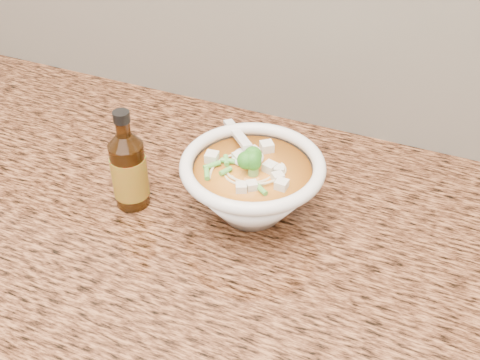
% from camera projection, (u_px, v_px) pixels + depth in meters
% --- Properties ---
extents(counter_slab, '(4.00, 0.68, 0.04)m').
position_uv_depth(counter_slab, '(217.00, 226.00, 0.93)').
color(counter_slab, '#915A35').
rests_on(counter_slab, cabinet).
extents(soup_bowl, '(0.22, 0.22, 0.12)m').
position_uv_depth(soup_bowl, '(253.00, 186.00, 0.90)').
color(soup_bowl, white).
rests_on(soup_bowl, counter_slab).
extents(hot_sauce_bottle, '(0.06, 0.06, 0.17)m').
position_uv_depth(hot_sauce_bottle, '(129.00, 170.00, 0.91)').
color(hot_sauce_bottle, '#3C1E08').
rests_on(hot_sauce_bottle, counter_slab).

